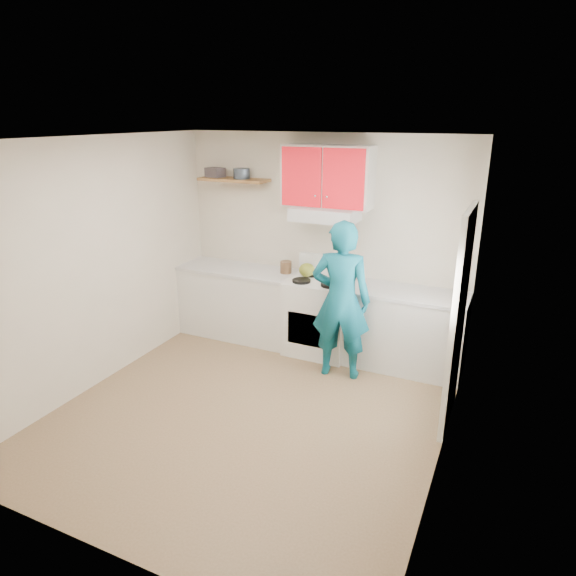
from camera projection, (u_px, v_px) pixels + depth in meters
The scene contains 21 objects.
floor at pixel (251, 412), 5.03m from camera, with size 3.80×3.80×0.00m, color brown.
ceiling at pixel (244, 139), 4.18m from camera, with size 3.60×3.80×0.04m, color white.
back_wall at pixel (323, 243), 6.24m from camera, with size 3.60×0.04×2.60m, color beige.
front_wall at pixel (90, 383), 2.97m from camera, with size 3.60×0.04×2.60m, color beige.
left_wall at pixel (97, 265), 5.32m from camera, with size 0.04×3.80×2.60m, color beige.
right_wall at pixel (453, 320), 3.89m from camera, with size 0.04×3.80×2.60m, color beige.
door at pixel (458, 321), 4.59m from camera, with size 0.05×0.85×2.05m, color white.
door_glass at pixel (460, 275), 4.46m from camera, with size 0.01×0.55×0.95m, color white.
counter_left at pixel (239, 303), 6.67m from camera, with size 1.52×0.60×0.90m, color silver.
counter_right at pixel (405, 331), 5.80m from camera, with size 1.32×0.60×0.90m, color silver.
stove at pixel (319, 316), 6.19m from camera, with size 0.76×0.65×0.92m, color white.
range_hood at pixel (325, 214), 5.88m from camera, with size 0.76×0.44×0.15m, color silver.
upper_cabinets at pixel (328, 177), 5.79m from camera, with size 1.02×0.33×0.70m, color red.
shelf at pixel (234, 180), 6.33m from camera, with size 0.90×0.30×0.04m, color brown.
books at pixel (215, 172), 6.42m from camera, with size 0.22×0.16×0.12m, color #473E44.
tin at pixel (242, 173), 6.26m from camera, with size 0.21×0.21×0.13m, color #333D4C.
kettle at pixel (307, 270), 6.16m from camera, with size 0.19×0.19×0.17m, color olive.
crock at pixel (286, 268), 6.30m from camera, with size 0.14×0.14×0.17m, color brown.
cutting_board at pixel (374, 289), 5.78m from camera, with size 0.31×0.23×0.02m, color olive.
silicone_mat at pixel (429, 295), 5.60m from camera, with size 0.32×0.27×0.01m, color red.
person at pixel (341, 301), 5.49m from camera, with size 0.64×0.42×1.77m, color #0B5467.
Camera 1 is at (2.16, -3.80, 2.79)m, focal length 31.69 mm.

